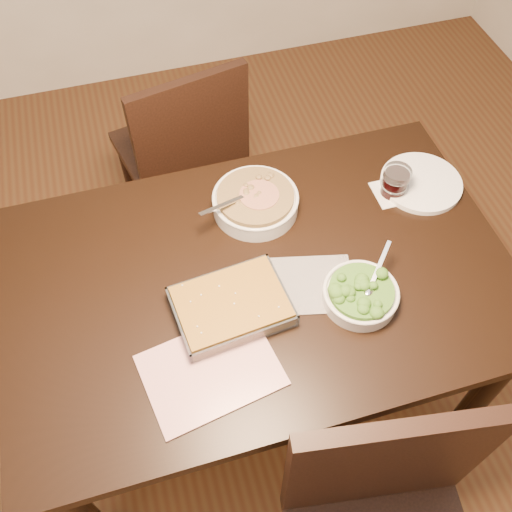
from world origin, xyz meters
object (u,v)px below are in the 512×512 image
dinner_plate (421,183)px  chair_far (184,151)px  broccoli_bowl (361,294)px  stew_bowl (255,201)px  wine_tumbler (395,181)px  baking_dish (231,306)px  table (259,294)px

dinner_plate → chair_far: 0.91m
broccoli_bowl → dinner_plate: 0.48m
broccoli_bowl → stew_bowl: bearing=114.8°
wine_tumbler → dinner_plate: size_ratio=0.37×
stew_bowl → wine_tumbler: (0.42, -0.05, 0.02)m
stew_bowl → chair_far: bearing=102.6°
broccoli_bowl → baking_dish: broccoli_bowl is taller
chair_far → wine_tumbler: bearing=119.6°
stew_bowl → broccoli_bowl: stew_bowl is taller
wine_tumbler → broccoli_bowl: bearing=-126.7°
baking_dish → chair_far: 0.91m
broccoli_bowl → chair_far: chair_far is taller
broccoli_bowl → baking_dish: bearing=169.6°
wine_tumbler → baking_dish: bearing=-155.4°
broccoli_bowl → wine_tumbler: wine_tumbler is taller
table → baking_dish: size_ratio=4.49×
broccoli_bowl → chair_far: 1.02m
stew_bowl → chair_far: size_ratio=0.30×
wine_tumbler → chair_far: size_ratio=0.10×
dinner_plate → wine_tumbler: bearing=-176.8°
stew_bowl → wine_tumbler: same height
stew_bowl → broccoli_bowl: (0.18, -0.38, -0.01)m
broccoli_bowl → wine_tumbler: bearing=53.3°
table → wine_tumbler: (0.48, 0.18, 0.15)m
table → chair_far: chair_far is taller
table → stew_bowl: size_ratio=5.16×
wine_tumbler → chair_far: 0.87m
broccoli_bowl → baking_dish: (-0.34, 0.06, -0.00)m
broccoli_bowl → wine_tumbler: (0.24, 0.33, 0.02)m
broccoli_bowl → chair_far: size_ratio=0.22×
stew_bowl → baking_dish: 0.36m
table → stew_bowl: 0.27m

